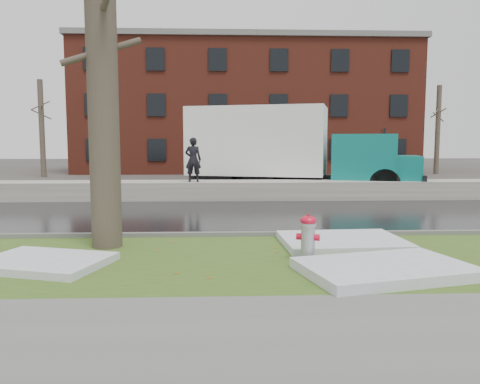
{
  "coord_description": "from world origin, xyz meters",
  "views": [
    {
      "loc": [
        0.04,
        -10.12,
        2.27
      ],
      "look_at": [
        0.53,
        2.06,
        1.0
      ],
      "focal_mm": 35.0,
      "sensor_mm": 36.0,
      "label": 1
    }
  ],
  "objects_px": {
    "box_truck": "(284,148)",
    "worker": "(193,160)",
    "tree": "(102,56)",
    "fire_hydrant": "(308,236)"
  },
  "relations": [
    {
      "from": "fire_hydrant",
      "to": "tree",
      "type": "xyz_separation_m",
      "value": [
        -4.11,
        1.47,
        3.56
      ]
    },
    {
      "from": "fire_hydrant",
      "to": "worker",
      "type": "relative_size",
      "value": 0.52
    },
    {
      "from": "fire_hydrant",
      "to": "worker",
      "type": "distance_m",
      "value": 10.37
    },
    {
      "from": "fire_hydrant",
      "to": "worker",
      "type": "height_order",
      "value": "worker"
    },
    {
      "from": "worker",
      "to": "box_truck",
      "type": "bearing_deg",
      "value": -142.91
    },
    {
      "from": "tree",
      "to": "worker",
      "type": "xyz_separation_m",
      "value": [
        1.37,
        8.47,
        -2.46
      ]
    },
    {
      "from": "fire_hydrant",
      "to": "box_truck",
      "type": "relative_size",
      "value": 0.08
    },
    {
      "from": "tree",
      "to": "box_truck",
      "type": "distance_m",
      "value": 12.32
    },
    {
      "from": "box_truck",
      "to": "worker",
      "type": "distance_m",
      "value": 4.68
    },
    {
      "from": "fire_hydrant",
      "to": "box_truck",
      "type": "bearing_deg",
      "value": 103.29
    }
  ]
}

